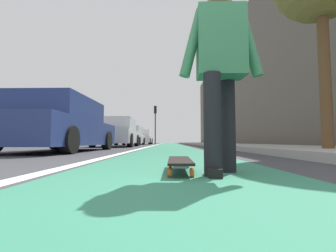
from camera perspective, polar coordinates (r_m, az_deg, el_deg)
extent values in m
plane|color=#38383D|center=(10.85, 0.57, -5.31)|extent=(80.00, 80.00, 0.00)
cube|color=#2D7256|center=(24.85, 0.41, -4.50)|extent=(56.00, 2.00, 0.00)
cube|color=silver|center=(20.88, -2.73, -4.61)|extent=(52.00, 0.16, 0.01)
cube|color=#9E9B93|center=(19.18, 11.02, -4.41)|extent=(52.00, 3.20, 0.14)
cube|color=#5C554C|center=(24.28, 15.89, 8.29)|extent=(40.00, 1.20, 10.65)
cylinder|color=orange|center=(2.40, 0.62, -9.53)|extent=(0.07, 0.03, 0.07)
cylinder|color=orange|center=(2.41, 4.73, -9.50)|extent=(0.07, 0.03, 0.07)
cylinder|color=orange|center=(1.81, 0.43, -11.40)|extent=(0.07, 0.03, 0.07)
cylinder|color=orange|center=(1.81, 5.92, -11.36)|extent=(0.07, 0.03, 0.07)
cube|color=silver|center=(2.40, 2.67, -8.39)|extent=(0.06, 0.12, 0.02)
cube|color=silver|center=(1.80, 3.17, -9.89)|extent=(0.06, 0.12, 0.02)
cube|color=black|center=(2.10, 2.88, -8.42)|extent=(0.84, 0.21, 0.02)
cylinder|color=black|center=(1.86, 10.90, 0.47)|extent=(0.14, 0.14, 0.82)
cylinder|color=black|center=(2.15, 14.46, -0.06)|extent=(0.14, 0.14, 0.82)
cube|color=black|center=(1.87, 11.04, -11.08)|extent=(0.26, 0.10, 0.07)
cube|color=#33724C|center=(2.16, 12.84, 19.32)|extent=(0.25, 0.40, 0.60)
cylinder|color=#33724C|center=(2.13, 6.11, 19.62)|extent=(0.09, 0.24, 0.60)
cylinder|color=#33724C|center=(2.22, 19.26, 18.80)|extent=(0.09, 0.24, 0.60)
cube|color=navy|center=(7.16, -24.78, -1.52)|extent=(4.60, 1.95, 0.70)
cube|color=navy|center=(7.08, -25.17, 3.80)|extent=(2.54, 1.76, 0.60)
cube|color=#4C606B|center=(8.21, -21.24, 2.68)|extent=(0.07, 1.63, 0.51)
cylinder|color=black|center=(8.81, -25.91, -3.23)|extent=(0.63, 0.23, 0.62)
cylinder|color=black|center=(8.15, -14.82, -3.47)|extent=(0.63, 0.23, 0.62)
cylinder|color=black|center=(5.50, -23.10, -3.16)|extent=(0.63, 0.23, 0.62)
cube|color=#B7B7BC|center=(12.67, -12.43, -2.54)|extent=(4.50, 2.00, 0.70)
cube|color=#B7B7BC|center=(12.55, -12.52, 0.44)|extent=(2.49, 1.80, 0.60)
cube|color=#4C606B|center=(13.75, -11.53, 0.06)|extent=(0.09, 1.66, 0.51)
cylinder|color=black|center=(14.21, -14.92, -3.48)|extent=(0.68, 0.24, 0.67)
cylinder|color=black|center=(13.89, -7.71, -3.57)|extent=(0.68, 0.24, 0.67)
cylinder|color=black|center=(11.55, -18.14, -3.36)|extent=(0.68, 0.24, 0.67)
cylinder|color=black|center=(11.16, -9.30, -3.49)|extent=(0.68, 0.24, 0.67)
cube|color=#B7B7BC|center=(18.40, -9.16, -3.07)|extent=(4.39, 1.79, 0.70)
cube|color=#B7B7BC|center=(18.27, -9.22, -1.02)|extent=(2.42, 1.63, 0.60)
cube|color=#4C606B|center=(19.45, -8.60, -1.20)|extent=(0.06, 1.54, 0.51)
cylinder|color=black|center=(19.88, -10.85, -3.71)|extent=(0.61, 0.23, 0.61)
cylinder|color=black|center=(19.61, -6.09, -3.75)|extent=(0.61, 0.23, 0.61)
cylinder|color=black|center=(17.23, -12.68, -3.67)|extent=(0.61, 0.23, 0.61)
cylinder|color=black|center=(16.92, -7.20, -3.73)|extent=(0.61, 0.23, 0.61)
cube|color=silver|center=(24.18, -6.37, -3.23)|extent=(4.55, 1.85, 0.70)
cube|color=silver|center=(24.05, -6.40, -1.68)|extent=(2.51, 1.70, 0.60)
cube|color=#4C606B|center=(25.29, -6.08, -1.79)|extent=(0.05, 1.61, 0.51)
cylinder|color=black|center=(25.69, -7.96, -3.73)|extent=(0.64, 0.22, 0.64)
cylinder|color=black|center=(25.51, -4.08, -3.75)|extent=(0.64, 0.22, 0.64)
cylinder|color=black|center=(22.90, -8.93, -3.70)|extent=(0.64, 0.22, 0.64)
cylinder|color=black|center=(22.70, -4.58, -3.74)|extent=(0.64, 0.22, 0.64)
cylinder|color=#2D2D2D|center=(24.87, -3.16, -0.67)|extent=(0.12, 0.12, 3.32)
cube|color=black|center=(25.07, -3.14, 4.04)|extent=(0.24, 0.28, 0.80)
sphere|color=red|center=(25.23, -3.12, 4.58)|extent=(0.16, 0.16, 0.16)
sphere|color=#392907|center=(25.20, -3.13, 4.00)|extent=(0.16, 0.16, 0.16)
sphere|color=black|center=(25.16, -3.13, 3.41)|extent=(0.16, 0.16, 0.16)
cylinder|color=brown|center=(5.75, 34.22, 9.68)|extent=(0.22, 0.22, 3.10)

